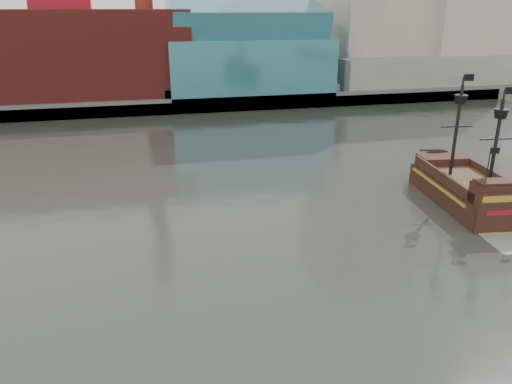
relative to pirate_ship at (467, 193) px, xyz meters
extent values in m
plane|color=#282A25|center=(-17.91, -13.67, -1.14)|extent=(400.00, 400.00, 0.00)
cube|color=slate|center=(-17.91, 78.33, -0.14)|extent=(220.00, 60.00, 2.00)
cube|color=#4C4C49|center=(-17.91, 48.83, 0.16)|extent=(220.00, 1.00, 2.60)
cube|color=maroon|center=(-39.91, 58.33, 8.36)|extent=(42.00, 18.00, 15.00)
cube|color=#2E707B|center=(-7.91, 56.33, 5.86)|extent=(30.00, 16.00, 10.00)
cube|color=slate|center=(30.09, 52.33, 3.86)|extent=(40.00, 6.00, 6.00)
cube|color=#2E707B|center=(-7.91, 56.33, 13.86)|extent=(28.00, 14.94, 8.78)
cube|color=slate|center=(60.09, 68.33, 2.36)|extent=(4.00, 4.00, 3.00)
cube|color=black|center=(0.04, 0.30, -0.49)|extent=(7.04, 13.51, 2.80)
cube|color=#4E341C|center=(0.04, 0.30, 1.07)|extent=(6.34, 12.16, 0.32)
cube|color=black|center=(0.72, 5.42, 1.44)|extent=(4.88, 3.16, 1.08)
cube|color=black|center=(-0.70, -5.25, 1.88)|extent=(5.30, 2.38, 1.94)
cube|color=black|center=(-0.83, -6.23, 0.15)|extent=(5.26, 0.96, 4.31)
cube|color=olive|center=(-0.85, -6.38, 1.88)|extent=(4.81, 0.72, 0.54)
cube|color=maroon|center=(-0.85, -6.38, 0.69)|extent=(3.75, 0.58, 0.43)
cylinder|color=black|center=(-0.60, 2.01, 5.43)|extent=(0.34, 0.34, 8.40)
cylinder|color=black|center=(0.74, -1.75, 5.10)|extent=(0.34, 0.34, 7.75)
cone|color=black|center=(-0.60, 2.01, 8.33)|extent=(1.33, 1.33, 0.75)
cone|color=black|center=(0.74, -1.75, 7.69)|extent=(1.33, 1.33, 0.75)
cube|color=black|center=(-0.12, 1.95, 10.27)|extent=(0.96, 0.16, 0.59)
cube|color=black|center=(1.22, -1.82, 9.63)|extent=(0.96, 0.16, 0.59)
camera|label=1|loc=(-29.56, -37.33, 16.16)|focal=35.00mm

